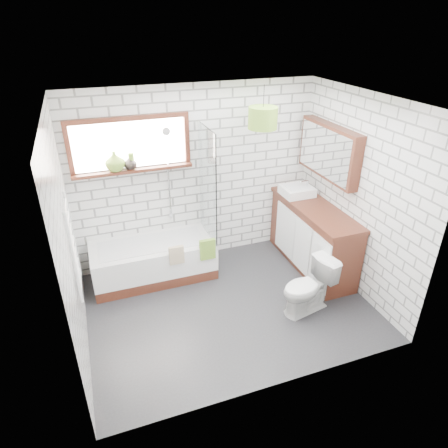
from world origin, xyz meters
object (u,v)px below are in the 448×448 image
object	(u,v)px
bathtub	(154,260)
pendant	(263,118)
vanity	(312,236)
basin	(297,191)
toilet	(308,287)

from	to	relation	value
bathtub	pendant	world-z (taller)	pendant
pendant	vanity	bearing A→B (deg)	-30.14
vanity	basin	distance (m)	0.69
bathtub	pendant	distance (m)	2.38
basin	toilet	xyz separation A→B (m)	(-0.51, -1.29, -0.67)
bathtub	basin	world-z (taller)	basin
vanity	pendant	size ratio (longest dim) A/B	4.47
toilet	pendant	bearing A→B (deg)	172.90
bathtub	vanity	xyz separation A→B (m)	(2.18, -0.47, 0.21)
toilet	pendant	world-z (taller)	pendant
pendant	basin	bearing A→B (deg)	3.58
toilet	vanity	bearing A→B (deg)	135.04
basin	toilet	bearing A→B (deg)	-111.34
bathtub	basin	distance (m)	2.25
vanity	toilet	distance (m)	1.04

